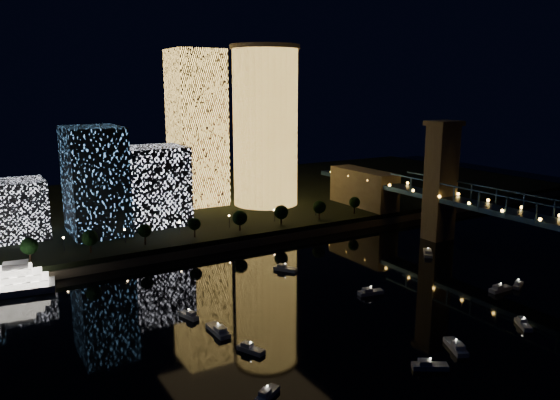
{
  "coord_description": "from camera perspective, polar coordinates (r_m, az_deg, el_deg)",
  "views": [
    {
      "loc": [
        -107.27,
        -109.1,
        64.12
      ],
      "look_at": [
        -10.16,
        55.0,
        23.99
      ],
      "focal_mm": 35.0,
      "sensor_mm": 36.0,
      "label": 1
    }
  ],
  "objects": [
    {
      "name": "midrise_blocks",
      "position": [
        234.93,
        -20.25,
        0.89
      ],
      "size": [
        96.26,
        33.06,
        43.29
      ],
      "color": "white",
      "rests_on": "far_bank"
    },
    {
      "name": "far_bank",
      "position": [
        296.17,
        -8.69,
        -0.26
      ],
      "size": [
        420.0,
        160.0,
        5.0
      ],
      "primitive_type": "cube",
      "color": "black",
      "rests_on": "ground"
    },
    {
      "name": "motorboats",
      "position": [
        163.34,
        9.83,
        -11.1
      ],
      "size": [
        109.72,
        82.74,
        2.78
      ],
      "color": "silver",
      "rests_on": "ground"
    },
    {
      "name": "ground",
      "position": [
        165.89,
        13.05,
        -11.18
      ],
      "size": [
        520.0,
        520.0,
        0.0
      ],
      "primitive_type": "plane",
      "color": "black",
      "rests_on": "ground"
    },
    {
      "name": "tower_rectangular",
      "position": [
        276.76,
        -8.67,
        7.41
      ],
      "size": [
        24.01,
        24.01,
        76.38
      ],
      "primitive_type": "cube",
      "color": "#FFBF51",
      "rests_on": "far_bank"
    },
    {
      "name": "tower_cylindrical",
      "position": [
        273.09,
        -1.55,
        7.72
      ],
      "size": [
        34.0,
        34.0,
        78.35
      ],
      "color": "#FFBF51",
      "rests_on": "far_bank"
    },
    {
      "name": "truss_bridge",
      "position": [
        211.41,
        25.46,
        -2.38
      ],
      "size": [
        13.0,
        266.0,
        50.0
      ],
      "color": "navy",
      "rests_on": "ground"
    },
    {
      "name": "esplanade_trees",
      "position": [
        218.3,
        -9.0,
        -2.49
      ],
      "size": [
        165.48,
        6.22,
        8.61
      ],
      "color": "black",
      "rests_on": "far_bank"
    },
    {
      "name": "seawall",
      "position": [
        227.92,
        -1.26,
        -4.07
      ],
      "size": [
        420.0,
        6.0,
        3.0
      ],
      "primitive_type": "cube",
      "color": "#6B5E4C",
      "rests_on": "ground"
    },
    {
      "name": "street_lamps",
      "position": [
        222.83,
        -10.45,
        -2.63
      ],
      "size": [
        132.7,
        0.7,
        5.65
      ],
      "color": "black",
      "rests_on": "far_bank"
    }
  ]
}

